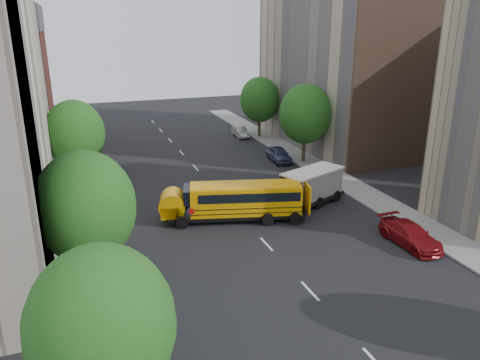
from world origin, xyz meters
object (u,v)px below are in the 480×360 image
parked_car_1 (99,188)px  parked_car_4 (279,154)px  parked_car_5 (240,132)px  street_tree_5 (260,100)px  safari_truck (308,187)px  street_tree_0 (102,326)px  school_bus (235,200)px  parked_car_3 (410,235)px  parked_car_0 (143,353)px  street_tree_2 (75,134)px  parked_car_2 (94,165)px  street_tree_4 (305,114)px  street_tree_1 (85,207)px

parked_car_1 → parked_car_4: size_ratio=0.89×
parked_car_1 → parked_car_5: size_ratio=1.01×
street_tree_5 → parked_car_5: bearing=157.6°
parked_car_4 → safari_truck: bearing=-99.5°
parked_car_1 → street_tree_0: bearing=83.4°
school_bus → parked_car_3: 12.25m
street_tree_5 → parked_car_0: bearing=-119.0°
street_tree_2 → parked_car_1: 5.17m
safari_truck → parked_car_2: size_ratio=1.43×
street_tree_4 → parked_car_3: street_tree_4 is taller
parked_car_2 → school_bus: bearing=117.0°
street_tree_4 → parked_car_0: (-20.47, -24.89, -4.30)m
street_tree_2 → street_tree_5: bearing=28.6°
parked_car_4 → parked_car_0: bearing=-120.4°
parked_car_0 → parked_car_1: size_ratio=1.15×
safari_truck → parked_car_1: safari_truck is taller
street_tree_0 → parked_car_1: (1.40, 25.31, -3.99)m
street_tree_0 → street_tree_2: size_ratio=0.96×
parked_car_5 → street_tree_0: bearing=-113.5°
street_tree_1 → parked_car_5: bearing=57.4°
parked_car_3 → parked_car_5: bearing=88.3°
parked_car_0 → parked_car_2: 28.94m
street_tree_5 → parked_car_5: 4.71m
street_tree_4 → safari_truck: 12.51m
parked_car_4 → parked_car_5: parked_car_4 is taller
parked_car_1 → school_bus: bearing=132.2°
street_tree_0 → parked_car_5: bearing=64.2°
street_tree_2 → street_tree_1: bearing=-90.0°
parked_car_5 → parked_car_2: bearing=-152.0°
safari_truck → parked_car_0: (-15.27, -14.09, -0.73)m
street_tree_4 → school_bus: street_tree_4 is taller
street_tree_2 → parked_car_1: street_tree_2 is taller
street_tree_0 → school_bus: size_ratio=0.73×
street_tree_0 → parked_car_2: size_ratio=1.52×
parked_car_0 → parked_car_4: size_ratio=1.03×
parked_car_1 → parked_car_2: (0.00, 6.74, 0.03)m
parked_car_0 → parked_car_2: parked_car_0 is taller
street_tree_4 → parked_car_0: 32.51m
parked_car_0 → parked_car_2: (-0.13, 28.94, -0.09)m
street_tree_0 → street_tree_4: 35.61m
street_tree_4 → parked_car_0: bearing=-129.4°
street_tree_4 → parked_car_2: (-20.60, 4.05, -4.40)m
street_tree_4 → parked_car_1: 21.24m
parked_car_2 → street_tree_4: bearing=165.8°
school_bus → street_tree_5: bearing=78.8°
parked_car_1 → parked_car_2: parked_car_2 is taller
parked_car_2 → parked_car_4: parked_car_4 is taller
parked_car_5 → parked_car_0: bearing=-113.5°
street_tree_0 → parked_car_4: size_ratio=1.69×
parked_car_4 → parked_car_3: bearing=-85.5°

